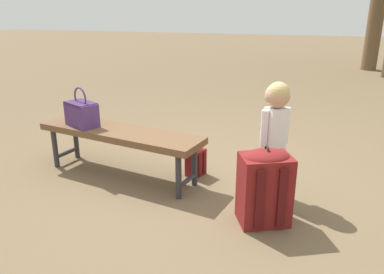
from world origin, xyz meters
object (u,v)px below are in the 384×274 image
object	(u,v)px
handbag	(82,113)
backpack_large	(264,185)
child_standing	(276,122)
backpack_small	(196,161)
park_bench	(120,136)

from	to	relation	value
handbag	backpack_large	size ratio (longest dim) A/B	0.62
child_standing	backpack_small	distance (m)	0.90
park_bench	backpack_large	size ratio (longest dim) A/B	2.76
park_bench	backpack_large	distance (m)	1.43
backpack_large	child_standing	bearing A→B (deg)	88.62
park_bench	child_standing	xyz separation A→B (m)	(1.38, 0.02, 0.25)
park_bench	child_standing	size ratio (longest dim) A/B	1.70
park_bench	backpack_small	distance (m)	0.74
child_standing	backpack_large	world-z (taller)	child_standing
handbag	backpack_large	bearing A→B (deg)	-13.52
backpack_small	child_standing	bearing A→B (deg)	-15.58
handbag	park_bench	bearing A→B (deg)	-1.36
handbag	backpack_small	world-z (taller)	handbag
park_bench	child_standing	distance (m)	1.40
backpack_large	backpack_small	bearing A→B (deg)	138.38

